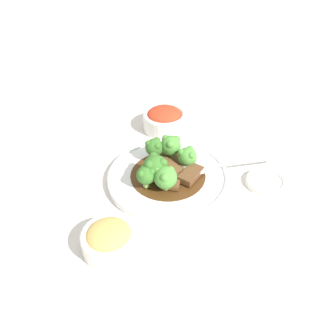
# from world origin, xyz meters

# --- Properties ---
(ground_plane) EXTENTS (4.00, 4.00, 0.00)m
(ground_plane) POSITION_xyz_m (0.00, 0.00, 0.00)
(ground_plane) COLOR silver
(main_plate) EXTENTS (0.26, 0.26, 0.02)m
(main_plate) POSITION_xyz_m (0.00, 0.00, 0.01)
(main_plate) COLOR white
(main_plate) RESTS_ON ground_plane
(beef_strip_0) EXTENTS (0.08, 0.07, 0.01)m
(beef_strip_0) POSITION_xyz_m (-0.02, -0.00, 0.02)
(beef_strip_0) COLOR brown
(beef_strip_0) RESTS_ON main_plate
(beef_strip_1) EXTENTS (0.07, 0.04, 0.01)m
(beef_strip_1) POSITION_xyz_m (0.02, 0.01, 0.02)
(beef_strip_1) COLOR brown
(beef_strip_1) RESTS_ON main_plate
(beef_strip_2) EXTENTS (0.07, 0.06, 0.01)m
(beef_strip_2) POSITION_xyz_m (0.01, 0.05, 0.03)
(beef_strip_2) COLOR brown
(beef_strip_2) RESTS_ON main_plate
(broccoli_floret_0) EXTENTS (0.05, 0.05, 0.05)m
(broccoli_floret_0) POSITION_xyz_m (0.05, -0.00, 0.05)
(broccoli_floret_0) COLOR #8EB756
(broccoli_floret_0) RESTS_ON main_plate
(broccoli_floret_1) EXTENTS (0.04, 0.04, 0.04)m
(broccoli_floret_1) POSITION_xyz_m (-0.03, 0.04, 0.04)
(broccoli_floret_1) COLOR #7FA84C
(broccoli_floret_1) RESTS_ON main_plate
(broccoli_floret_2) EXTENTS (0.05, 0.05, 0.06)m
(broccoli_floret_2) POSITION_xyz_m (0.02, -0.02, 0.06)
(broccoli_floret_2) COLOR #7FA84C
(broccoli_floret_2) RESTS_ON main_plate
(broccoli_floret_3) EXTENTS (0.05, 0.05, 0.06)m
(broccoli_floret_3) POSITION_xyz_m (-0.06, 0.00, 0.05)
(broccoli_floret_3) COLOR #8EB756
(broccoli_floret_3) RESTS_ON main_plate
(broccoli_floret_4) EXTENTS (0.04, 0.04, 0.05)m
(broccoli_floret_4) POSITION_xyz_m (-0.05, -0.04, 0.05)
(broccoli_floret_4) COLOR #7FA84C
(broccoli_floret_4) RESTS_ON main_plate
(broccoli_floret_5) EXTENTS (0.04, 0.04, 0.05)m
(broccoli_floret_5) POSITION_xyz_m (0.05, -0.04, 0.05)
(broccoli_floret_5) COLOR #8EB756
(broccoli_floret_5) RESTS_ON main_plate
(serving_spoon) EXTENTS (0.09, 0.22, 0.01)m
(serving_spoon) POSITION_xyz_m (-0.02, 0.08, 0.03)
(serving_spoon) COLOR silver
(serving_spoon) RESTS_ON main_plate
(side_bowl_kimchi) EXTENTS (0.11, 0.11, 0.06)m
(side_bowl_kimchi) POSITION_xyz_m (-0.21, -0.03, 0.03)
(side_bowl_kimchi) COLOR white
(side_bowl_kimchi) RESTS_ON ground_plane
(side_bowl_appetizer) EXTENTS (0.10, 0.10, 0.05)m
(side_bowl_appetizer) POSITION_xyz_m (0.19, -0.08, 0.03)
(side_bowl_appetizer) COLOR white
(side_bowl_appetizer) RESTS_ON ground_plane
(sauce_dish) EXTENTS (0.08, 0.08, 0.01)m
(sauce_dish) POSITION_xyz_m (-0.01, 0.21, 0.01)
(sauce_dish) COLOR white
(sauce_dish) RESTS_ON ground_plane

